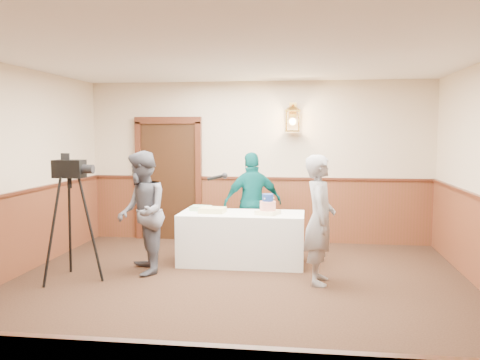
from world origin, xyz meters
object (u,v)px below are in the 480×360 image
object	(u,v)px
baker	(320,220)
assistant_p	(253,203)
interviewer	(142,213)
display_table	(242,238)
tv_camera_rig	(71,227)
tiered_cake	(268,206)
sheet_cake_yellow	(212,210)
sheet_cake_green	(201,208)

from	to	relation	value
baker	assistant_p	bearing A→B (deg)	35.24
interviewer	assistant_p	world-z (taller)	interviewer
display_table	tv_camera_rig	world-z (taller)	tv_camera_rig
tiered_cake	assistant_p	size ratio (longest dim) A/B	0.23
tiered_cake	interviewer	size ratio (longest dim) A/B	0.22
sheet_cake_yellow	display_table	bearing A→B (deg)	3.91
sheet_cake_green	tiered_cake	bearing A→B (deg)	-13.50
sheet_cake_green	display_table	bearing A→B (deg)	-14.55
interviewer	tv_camera_rig	size ratio (longest dim) A/B	1.07
display_table	interviewer	xyz separation A→B (m)	(-1.28, -0.69, 0.46)
sheet_cake_green	tv_camera_rig	size ratio (longest dim) A/B	0.18
sheet_cake_green	tv_camera_rig	bearing A→B (deg)	-138.03
sheet_cake_green	baker	distance (m)	2.01
sheet_cake_yellow	assistant_p	xyz separation A→B (m)	(0.51, 0.72, 0.02)
assistant_p	tiered_cake	bearing A→B (deg)	89.49
assistant_p	sheet_cake_yellow	bearing A→B (deg)	32.88
display_table	sheet_cake_green	size ratio (longest dim) A/B	6.29
assistant_p	sheet_cake_green	bearing A→B (deg)	14.08
tiered_cake	tv_camera_rig	bearing A→B (deg)	-157.04
interviewer	baker	size ratio (longest dim) A/B	1.02
tv_camera_rig	baker	bearing A→B (deg)	5.97
tiered_cake	sheet_cake_green	distance (m)	1.06
assistant_p	tv_camera_rig	xyz separation A→B (m)	(-2.17, -1.82, -0.10)
interviewer	tiered_cake	bearing A→B (deg)	86.93
display_table	tv_camera_rig	distance (m)	2.39
interviewer	assistant_p	xyz separation A→B (m)	(1.36, 1.39, -0.03)
baker	assistant_p	world-z (taller)	baker
tiered_cake	sheet_cake_green	world-z (taller)	tiered_cake
sheet_cake_green	interviewer	xyz separation A→B (m)	(-0.63, -0.86, 0.05)
tiered_cake	sheet_cake_yellow	world-z (taller)	tiered_cake
sheet_cake_yellow	interviewer	xyz separation A→B (m)	(-0.85, -0.66, 0.05)
sheet_cake_yellow	baker	distance (m)	1.73
tiered_cake	sheet_cake_yellow	xyz separation A→B (m)	(-0.81, 0.05, -0.08)
sheet_cake_yellow	baker	bearing A→B (deg)	-27.77
baker	assistant_p	xyz separation A→B (m)	(-1.02, 1.53, -0.02)
tiered_cake	interviewer	bearing A→B (deg)	-159.70
sheet_cake_yellow	assistant_p	bearing A→B (deg)	54.51
sheet_cake_yellow	tv_camera_rig	bearing A→B (deg)	-146.47
sheet_cake_yellow	tv_camera_rig	world-z (taller)	tv_camera_rig
tiered_cake	assistant_p	bearing A→B (deg)	111.13
sheet_cake_green	assistant_p	xyz separation A→B (m)	(0.73, 0.53, 0.02)
sheet_cake_green	interviewer	distance (m)	1.07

